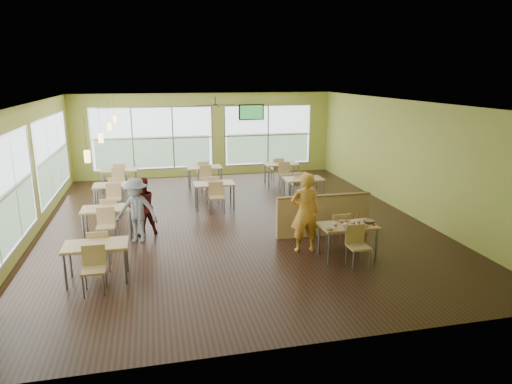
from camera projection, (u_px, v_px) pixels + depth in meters
room at (232, 164)px, 12.03m from camera, size 12.00×12.04×3.20m
window_bays at (133, 153)px, 14.40m from camera, size 9.24×10.24×2.38m
main_table at (348, 230)px, 9.88m from camera, size 1.22×1.52×0.87m
half_wall_divider at (323, 215)px, 11.28m from camera, size 2.40×0.14×1.04m
dining_tables at (188, 186)px, 13.67m from camera, size 6.92×8.72×0.87m
pendant_lights at (105, 132)px, 11.77m from camera, size 0.11×7.31×0.86m
ceiling_fan at (215, 105)px, 14.53m from camera, size 1.25×1.25×0.29m
tv_backwall at (251, 112)px, 17.77m from camera, size 1.00×0.07×0.60m
man_plaid at (305, 212)px, 10.16m from camera, size 0.69×0.48×1.82m
patron_maroon at (142, 207)px, 11.24m from camera, size 0.87×0.78×1.47m
patron_grey at (137, 210)px, 10.78m from camera, size 1.15×0.89×1.56m
cup_blue at (335, 225)px, 9.63m from camera, size 0.09×0.09×0.33m
cup_yellow at (345, 226)px, 9.57m from camera, size 0.09×0.09×0.33m
cup_red_near at (353, 223)px, 9.73m from camera, size 0.10×0.10×0.36m
cup_red_far at (358, 222)px, 9.81m from camera, size 0.08×0.08×0.31m
food_basket at (369, 221)px, 9.95m from camera, size 0.26×0.26×0.06m
ketchup_cup at (374, 225)px, 9.79m from camera, size 0.06×0.06×0.03m
wrapper_left at (329, 229)px, 9.51m from camera, size 0.19×0.17×0.04m
wrapper_mid at (343, 221)px, 10.01m from camera, size 0.22×0.20×0.05m
wrapper_right at (366, 226)px, 9.68m from camera, size 0.14×0.13×0.03m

